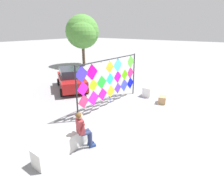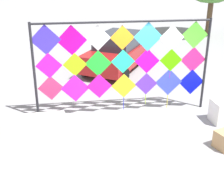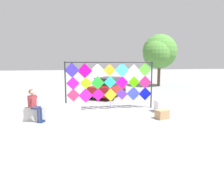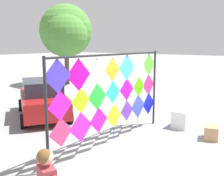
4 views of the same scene
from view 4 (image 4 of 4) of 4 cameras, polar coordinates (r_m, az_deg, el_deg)
The scene contains 6 objects.
ground at distance 7.90m, azimuth 6.02°, elevation -12.23°, with size 120.00×120.00×0.00m, color gray.
plaza_ledge_right at distance 11.02m, azimuth 17.61°, elevation -4.61°, with size 3.67×0.53×0.62m, color silver.
kite_display_rack at distance 7.62m, azimuth 0.28°, elevation -0.26°, with size 4.89×0.30×2.67m.
parked_car at distance 10.98m, azimuth -14.80°, elevation -2.16°, with size 3.49×4.07×1.48m.
cardboard_box_large at distance 8.82m, azimuth 20.65°, elevation -9.01°, with size 0.57×0.41×0.42m, color tan.
tree_far_right at distance 19.31m, azimuth -9.86°, elevation 11.72°, with size 3.96×3.95×5.69m.
Camera 4 is at (-6.41, -3.57, 2.94)m, focal length 42.18 mm.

